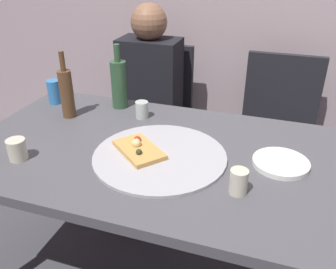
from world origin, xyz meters
The scene contains 13 objects.
dining_table centered at (0.00, 0.00, 0.65)m, with size 1.65×0.89×0.72m.
pizza_tray centered at (-0.01, -0.05, 0.73)m, with size 0.52×0.52×0.01m, color #ADADB2.
pizza_slice_last centered at (-0.10, -0.05, 0.75)m, with size 0.25×0.24×0.05m.
wine_bottle centered at (-0.37, 0.35, 0.85)m, with size 0.08×0.08×0.32m.
beer_bottle centered at (-0.55, 0.17, 0.84)m, with size 0.06×0.06×0.32m.
tumbler_near centered at (0.31, -0.18, 0.77)m, with size 0.06×0.06×0.09m, color beige.
tumbler_far centered at (-0.21, 0.26, 0.76)m, with size 0.06×0.06×0.08m, color #B7C6BC.
wine_glass centered at (-0.52, -0.23, 0.76)m, with size 0.07×0.07×0.08m, color beige.
soda_can centered at (-0.71, 0.29, 0.78)m, with size 0.07×0.07×0.12m, color #337AC1.
plate_stack centered at (0.44, 0.04, 0.73)m, with size 0.21×0.21×0.02m, color white.
chair_left centered at (-0.37, 0.84, 0.51)m, with size 0.44×0.44×0.90m.
chair_right centered at (0.40, 0.84, 0.51)m, with size 0.44×0.44×0.90m.
guest_in_sweater centered at (-0.37, 0.69, 0.64)m, with size 0.36×0.56×1.17m.
Camera 1 is at (0.39, -1.16, 1.45)m, focal length 38.10 mm.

